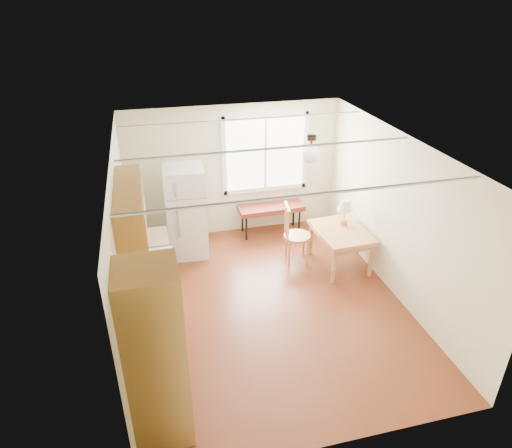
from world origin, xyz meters
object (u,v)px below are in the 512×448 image
object	(u,v)px
dining_table	(341,235)
chair	(292,230)
bench	(271,209)
refrigerator	(186,212)

from	to	relation	value
dining_table	chair	bearing A→B (deg)	153.53
bench	dining_table	distance (m)	1.65
bench	dining_table	xyz separation A→B (m)	(0.84, -1.42, 0.06)
dining_table	chair	size ratio (longest dim) A/B	1.06
bench	chair	world-z (taller)	chair
dining_table	refrigerator	bearing A→B (deg)	154.27
bench	chair	distance (m)	1.09
refrigerator	chair	xyz separation A→B (m)	(1.72, -0.71, -0.21)
bench	chair	size ratio (longest dim) A/B	1.20
refrigerator	bench	size ratio (longest dim) A/B	1.30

